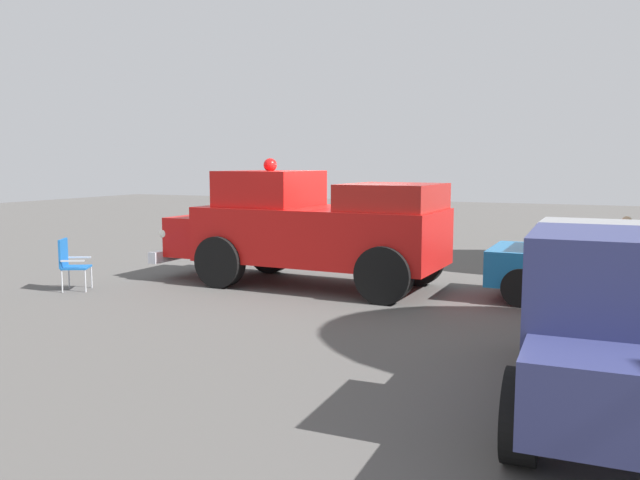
# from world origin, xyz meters

# --- Properties ---
(ground_plane) EXTENTS (60.00, 60.00, 0.00)m
(ground_plane) POSITION_xyz_m (0.00, 0.00, 0.00)
(ground_plane) COLOR #514F4C
(vintage_fire_truck) EXTENTS (2.50, 6.03, 2.59)m
(vintage_fire_truck) POSITION_xyz_m (0.22, -0.49, 1.20)
(vintage_fire_truck) COLOR black
(vintage_fire_truck) RESTS_ON ground
(classic_hot_rod) EXTENTS (1.96, 4.39, 1.46)m
(classic_hot_rod) POSITION_xyz_m (-0.26, 5.22, 0.75)
(classic_hot_rod) COLOR black
(classic_hot_rod) RESTS_ON ground
(parked_pickup) EXTENTS (4.84, 2.13, 1.90)m
(parked_pickup) POSITION_xyz_m (5.17, 5.29, 0.99)
(parked_pickup) COLOR black
(parked_pickup) RESTS_ON ground
(lawn_chair_near_truck) EXTENTS (0.59, 0.60, 1.02)m
(lawn_chair_near_truck) POSITION_xyz_m (-4.21, 5.43, 0.59)
(lawn_chair_near_truck) COLOR #B7BABF
(lawn_chair_near_truck) RESTS_ON ground
(lawn_chair_by_car) EXTENTS (0.67, 0.67, 1.02)m
(lawn_chair_by_car) POSITION_xyz_m (2.63, -4.55, 0.59)
(lawn_chair_by_car) COLOR #B7BABF
(lawn_chair_by_car) RESTS_ON ground
(spectator_seated) EXTENTS (0.60, 0.48, 1.29)m
(spectator_seated) POSITION_xyz_m (-4.08, 5.46, 0.70)
(spectator_seated) COLOR #383842
(spectator_seated) RESTS_ON ground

